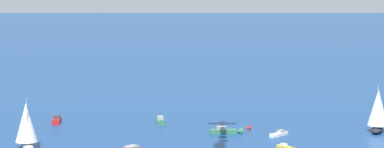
# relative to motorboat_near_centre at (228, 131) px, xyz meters

# --- Properties ---
(motorboat_near_centre) EXTENTS (8.07, 2.62, 2.30)m
(motorboat_near_centre) POSITION_rel_motorboat_near_centre_xyz_m (0.00, 0.00, 0.00)
(motorboat_near_centre) COLOR #33704C
(motorboat_near_centre) RESTS_ON ground_plane
(sailboat_far_port) EXTENTS (5.92, 9.27, 11.52)m
(sailboat_far_port) POSITION_rel_motorboat_near_centre_xyz_m (-47.60, -9.69, 4.64)
(sailboat_far_port) COLOR #9E9993
(sailboat_far_port) RESTS_ON ground_plane
(sailboat_inshore) EXTENTS (6.98, 9.31, 11.86)m
(sailboat_inshore) POSITION_rel_motorboat_near_centre_xyz_m (37.16, -3.47, 4.79)
(sailboat_inshore) COLOR black
(sailboat_inshore) RESTS_ON ground_plane
(motorboat_offshore) EXTENTS (3.55, 5.08, 1.47)m
(motorboat_offshore) POSITION_rel_motorboat_near_centre_xyz_m (9.26, -19.77, -0.22)
(motorboat_offshore) COLOR gold
(motorboat_offshore) RESTS_ON ground_plane
(motorboat_trailing) EXTENTS (5.45, 4.86, 1.69)m
(motorboat_trailing) POSITION_rel_motorboat_near_centre_xyz_m (11.35, -5.02, -0.17)
(motorboat_trailing) COLOR white
(motorboat_trailing) RESTS_ON ground_plane
(motorboat_outer_ring_a) EXTENTS (2.52, 7.92, 2.26)m
(motorboat_outer_ring_a) POSITION_rel_motorboat_near_centre_xyz_m (-41.66, 21.20, -0.01)
(motorboat_outer_ring_a) COLOR #B21E1E
(motorboat_outer_ring_a) RESTS_ON ground_plane
(motorboat_outer_ring_c) EXTENTS (2.46, 7.51, 2.15)m
(motorboat_outer_ring_c) POSITION_rel_motorboat_near_centre_xyz_m (-14.60, 16.25, -0.04)
(motorboat_outer_ring_c) COLOR #33704C
(motorboat_outer_ring_c) RESTS_ON ground_plane
(marker_buoy) EXTENTS (1.10, 1.10, 2.10)m
(marker_buoy) POSITION_rel_motorboat_near_centre_xyz_m (6.41, 4.42, -0.23)
(marker_buoy) COLOR red
(marker_buoy) RESTS_ON ground_plane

